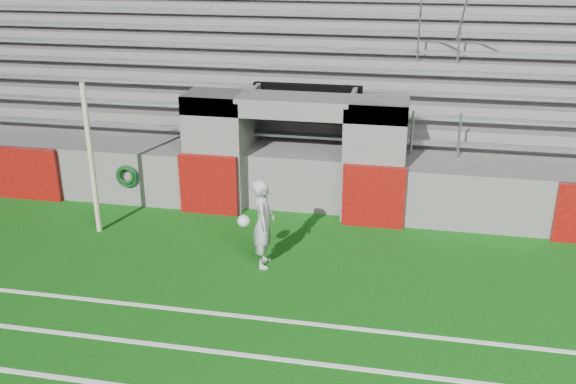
# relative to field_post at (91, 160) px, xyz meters

# --- Properties ---
(ground) EXTENTS (90.00, 90.00, 0.00)m
(ground) POSITION_rel_field_post_xyz_m (3.79, -1.60, -1.57)
(ground) COLOR #0C4A0C
(ground) RESTS_ON ground
(field_post) EXTENTS (0.11, 0.11, 3.14)m
(field_post) POSITION_rel_field_post_xyz_m (0.00, 0.00, 0.00)
(field_post) COLOR beige
(field_post) RESTS_ON ground
(stadium_structure) EXTENTS (26.00, 8.48, 5.42)m
(stadium_structure) POSITION_rel_field_post_xyz_m (3.79, 6.37, -0.08)
(stadium_structure) COLOR #5D5A58
(stadium_structure) RESTS_ON ground
(goalkeeper_with_ball) EXTENTS (0.70, 0.67, 1.70)m
(goalkeeper_with_ball) POSITION_rel_field_post_xyz_m (3.72, -0.79, -0.72)
(goalkeeper_with_ball) COLOR #A6ABB0
(goalkeeper_with_ball) RESTS_ON ground
(hose_coil) EXTENTS (0.53, 0.14, 0.53)m
(hose_coil) POSITION_rel_field_post_xyz_m (0.08, 1.33, -0.83)
(hose_coil) COLOR #0C3C1A
(hose_coil) RESTS_ON ground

